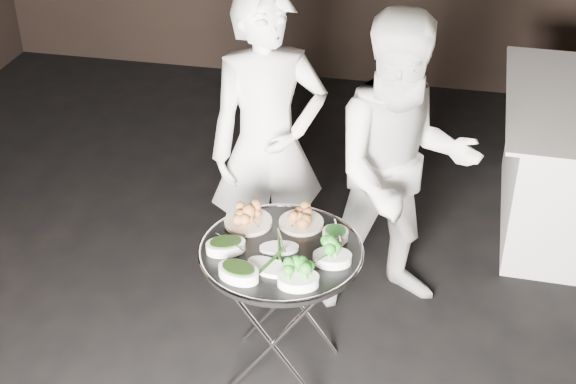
% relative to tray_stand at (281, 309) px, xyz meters
% --- Properties ---
extents(floor, '(6.00, 7.00, 0.05)m').
position_rel_tray_stand_xyz_m(floor, '(-0.20, 0.01, -0.43)').
color(floor, black).
rests_on(floor, ground).
extents(tray_stand, '(0.49, 0.42, 0.73)m').
position_rel_tray_stand_xyz_m(tray_stand, '(0.00, 0.00, 0.00)').
color(tray_stand, silver).
rests_on(tray_stand, floor).
extents(serving_tray, '(0.73, 0.73, 0.04)m').
position_rel_tray_stand_xyz_m(serving_tray, '(-0.00, 0.00, 0.33)').
color(serving_tray, black).
rests_on(serving_tray, tray_stand).
extents(potato_plate_a, '(0.22, 0.22, 0.08)m').
position_rel_tray_stand_xyz_m(potato_plate_a, '(-0.19, 0.17, 0.37)').
color(potato_plate_a, beige).
rests_on(potato_plate_a, serving_tray).
extents(potato_plate_b, '(0.21, 0.21, 0.08)m').
position_rel_tray_stand_xyz_m(potato_plate_b, '(0.05, 0.21, 0.37)').
color(potato_plate_b, beige).
rests_on(potato_plate_b, serving_tray).
extents(greens_bowl, '(0.12, 0.12, 0.07)m').
position_rel_tray_stand_xyz_m(greens_bowl, '(0.22, 0.13, 0.37)').
color(greens_bowl, white).
rests_on(greens_bowl, serving_tray).
extents(asparagus_plate_a, '(0.19, 0.14, 0.04)m').
position_rel_tray_stand_xyz_m(asparagus_plate_a, '(-0.01, -0.00, 0.35)').
color(asparagus_plate_a, white).
rests_on(asparagus_plate_a, serving_tray).
extents(asparagus_plate_b, '(0.22, 0.17, 0.04)m').
position_rel_tray_stand_xyz_m(asparagus_plate_b, '(-0.02, -0.15, 0.35)').
color(asparagus_plate_b, white).
rests_on(asparagus_plate_b, serving_tray).
extents(spinach_bowl_a, '(0.21, 0.18, 0.07)m').
position_rel_tray_stand_xyz_m(spinach_bowl_a, '(-0.23, -0.06, 0.37)').
color(spinach_bowl_a, white).
rests_on(spinach_bowl_a, serving_tray).
extents(spinach_bowl_b, '(0.21, 0.16, 0.08)m').
position_rel_tray_stand_xyz_m(spinach_bowl_b, '(-0.13, -0.23, 0.37)').
color(spinach_bowl_b, white).
rests_on(spinach_bowl_b, serving_tray).
extents(broccoli_bowl_a, '(0.18, 0.14, 0.07)m').
position_rel_tray_stand_xyz_m(broccoli_bowl_a, '(0.23, -0.04, 0.37)').
color(broccoli_bowl_a, white).
rests_on(broccoli_bowl_a, serving_tray).
extents(broccoli_bowl_b, '(0.20, 0.16, 0.07)m').
position_rel_tray_stand_xyz_m(broccoli_bowl_b, '(0.12, -0.22, 0.37)').
color(broccoli_bowl_b, white).
rests_on(broccoli_bowl_b, serving_tray).
extents(serving_utensils, '(0.57, 0.42, 0.01)m').
position_rel_tray_stand_xyz_m(serving_utensils, '(0.02, 0.07, 0.38)').
color(serving_utensils, silver).
rests_on(serving_utensils, serving_tray).
extents(waiter_left, '(0.73, 0.62, 1.68)m').
position_rel_tray_stand_xyz_m(waiter_left, '(-0.23, 0.73, 0.43)').
color(waiter_left, white).
rests_on(waiter_left, floor).
extents(waiter_right, '(0.95, 0.84, 1.63)m').
position_rel_tray_stand_xyz_m(waiter_right, '(0.46, 0.68, 0.41)').
color(waiter_right, white).
rests_on(waiter_right, floor).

